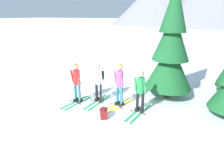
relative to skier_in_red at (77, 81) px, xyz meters
The scene contains 7 objects.
ground_plane 1.67m from the skier_in_red, ahead, with size 400.00×400.00×0.00m, color white.
skier_in_red is the anchor object (origin of this frame).
skier_in_white 0.92m from the skier_in_red, 30.30° to the left, with size 0.61×1.79×1.72m.
skier_in_pink 1.81m from the skier_in_red, 14.00° to the left, with size 0.91×1.76×1.80m.
skier_in_green 2.70m from the skier_in_red, ahead, with size 0.60×1.81×1.68m.
pine_tree_far 4.24m from the skier_in_red, 32.92° to the left, with size 2.04×2.04×4.92m.
backpack_on_snow_front 1.95m from the skier_in_red, 24.11° to the right, with size 0.38×0.40×0.38m.
Camera 1 is at (3.18, -6.49, 3.60)m, focal length 31.05 mm.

